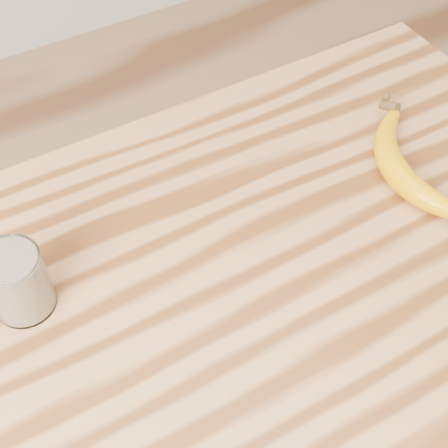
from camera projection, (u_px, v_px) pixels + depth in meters
table at (240, 359)px, 0.90m from camera, size 1.20×0.80×0.90m
smoothie_glass at (17, 282)px, 0.77m from camera, size 0.08×0.08×0.10m
banana at (396, 172)px, 0.92m from camera, size 0.18×0.35×0.04m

